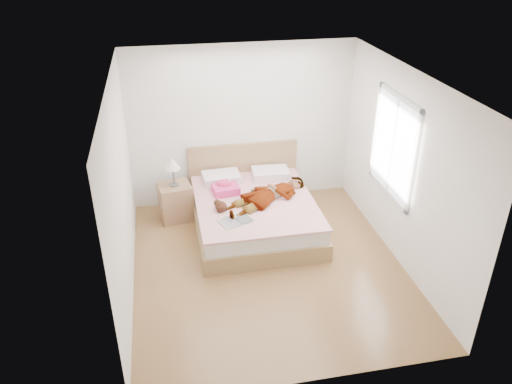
# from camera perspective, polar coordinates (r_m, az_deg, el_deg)

# --- Properties ---
(ground) EXTENTS (4.00, 4.00, 0.00)m
(ground) POSITION_cam_1_polar(r_m,az_deg,el_deg) (6.91, 1.38, -8.41)
(ground) COLOR #57351B
(ground) RESTS_ON ground
(woman) EXTENTS (1.65, 1.28, 0.21)m
(woman) POSITION_cam_1_polar(r_m,az_deg,el_deg) (7.39, 1.15, -0.09)
(woman) COLOR white
(woman) RESTS_ON bed
(hair) EXTENTS (0.41, 0.50, 0.07)m
(hair) POSITION_cam_1_polar(r_m,az_deg,el_deg) (7.73, -3.69, 0.62)
(hair) COLOR black
(hair) RESTS_ON bed
(phone) EXTENTS (0.08, 0.10, 0.05)m
(phone) POSITION_cam_1_polar(r_m,az_deg,el_deg) (7.63, -3.15, 1.43)
(phone) COLOR silver
(phone) RESTS_ON bed
(room_shell) EXTENTS (4.00, 4.00, 4.00)m
(room_shell) POSITION_cam_1_polar(r_m,az_deg,el_deg) (6.96, 15.45, 5.04)
(room_shell) COLOR white
(room_shell) RESTS_ON ground
(bed) EXTENTS (1.80, 2.08, 1.00)m
(bed) POSITION_cam_1_polar(r_m,az_deg,el_deg) (7.60, -0.27, -2.17)
(bed) COLOR olive
(bed) RESTS_ON ground
(towel) EXTENTS (0.42, 0.36, 0.20)m
(towel) POSITION_cam_1_polar(r_m,az_deg,el_deg) (7.59, -3.53, 0.46)
(towel) COLOR #EB3F89
(towel) RESTS_ON bed
(magazine) EXTENTS (0.53, 0.44, 0.03)m
(magazine) POSITION_cam_1_polar(r_m,az_deg,el_deg) (6.90, -2.25, -3.27)
(magazine) COLOR silver
(magazine) RESTS_ON bed
(coffee_mug) EXTENTS (0.12, 0.08, 0.10)m
(coffee_mug) POSITION_cam_1_polar(r_m,az_deg,el_deg) (6.94, -2.56, -2.70)
(coffee_mug) COLOR white
(coffee_mug) RESTS_ON bed
(plush_toy) EXTENTS (0.23, 0.28, 0.14)m
(plush_toy) POSITION_cam_1_polar(r_m,az_deg,el_deg) (7.14, -4.09, -1.57)
(plush_toy) COLOR black
(plush_toy) RESTS_ON bed
(nightstand) EXTENTS (0.55, 0.51, 1.04)m
(nightstand) POSITION_cam_1_polar(r_m,az_deg,el_deg) (7.89, -9.20, -0.80)
(nightstand) COLOR brown
(nightstand) RESTS_ON ground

